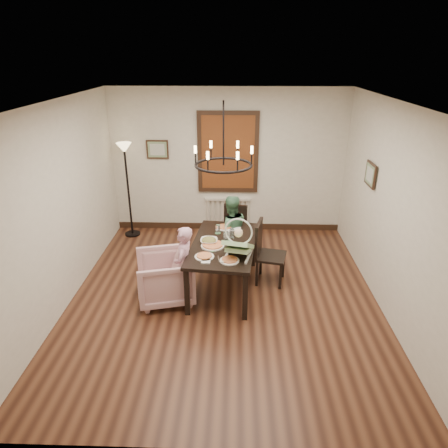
# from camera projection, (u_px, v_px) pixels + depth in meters

# --- Properties ---
(room_shell) EXTENTS (4.51, 5.00, 2.81)m
(room_shell) POSITION_uv_depth(u_px,v_px,m) (225.00, 200.00, 5.75)
(room_shell) COLOR brown
(room_shell) RESTS_ON ground
(dining_table) EXTENTS (1.08, 1.72, 0.76)m
(dining_table) POSITION_uv_depth(u_px,v_px,m) (224.00, 248.00, 5.94)
(dining_table) COLOR black
(dining_table) RESTS_ON room_shell
(chair_far) EXTENTS (0.49, 0.49, 0.94)m
(chair_far) POSITION_uv_depth(u_px,v_px,m) (233.00, 233.00, 6.94)
(chair_far) COLOR black
(chair_far) RESTS_ON room_shell
(chair_right) EXTENTS (0.53, 0.53, 1.01)m
(chair_right) POSITION_uv_depth(u_px,v_px,m) (271.00, 253.00, 6.17)
(chair_right) COLOR black
(chair_right) RESTS_ON room_shell
(armchair) EXTENTS (0.96, 0.95, 0.73)m
(armchair) POSITION_uv_depth(u_px,v_px,m) (165.00, 277.00, 5.78)
(armchair) COLOR #CD9DA5
(armchair) RESTS_ON room_shell
(elderly_woman) EXTENTS (0.28, 0.38, 0.97)m
(elderly_woman) POSITION_uv_depth(u_px,v_px,m) (184.00, 271.00, 5.69)
(elderly_woman) COLOR #CC90A7
(elderly_woman) RESTS_ON room_shell
(seated_man) EXTENTS (0.59, 0.52, 1.04)m
(seated_man) POSITION_uv_depth(u_px,v_px,m) (230.00, 237.00, 6.65)
(seated_man) COLOR #477756
(seated_man) RESTS_ON room_shell
(baby_bouncer) EXTENTS (0.53, 0.65, 0.37)m
(baby_bouncer) POSITION_uv_depth(u_px,v_px,m) (238.00, 243.00, 5.48)
(baby_bouncer) COLOR #A1CC8D
(baby_bouncer) RESTS_ON dining_table
(salad_bowl) EXTENTS (0.31, 0.31, 0.08)m
(salad_bowl) POSITION_uv_depth(u_px,v_px,m) (209.00, 241.00, 5.89)
(salad_bowl) COLOR white
(salad_bowl) RESTS_ON dining_table
(pizza_platter) EXTENTS (0.34, 0.34, 0.04)m
(pizza_platter) POSITION_uv_depth(u_px,v_px,m) (213.00, 245.00, 5.80)
(pizza_platter) COLOR tan
(pizza_platter) RESTS_ON dining_table
(drinking_glass) EXTENTS (0.07, 0.07, 0.14)m
(drinking_glass) POSITION_uv_depth(u_px,v_px,m) (226.00, 236.00, 5.96)
(drinking_glass) COLOR silver
(drinking_glass) RESTS_ON dining_table
(window_blinds) EXTENTS (1.00, 0.03, 1.40)m
(window_blinds) POSITION_uv_depth(u_px,v_px,m) (228.00, 153.00, 7.59)
(window_blinds) COLOR brown
(window_blinds) RESTS_ON room_shell
(radiator) EXTENTS (0.92, 0.12, 0.62)m
(radiator) POSITION_uv_depth(u_px,v_px,m) (228.00, 213.00, 8.10)
(radiator) COLOR silver
(radiator) RESTS_ON room_shell
(picture_back) EXTENTS (0.42, 0.03, 0.36)m
(picture_back) POSITION_uv_depth(u_px,v_px,m) (157.00, 149.00, 7.62)
(picture_back) COLOR black
(picture_back) RESTS_ON room_shell
(picture_right) EXTENTS (0.03, 0.42, 0.36)m
(picture_right) POSITION_uv_depth(u_px,v_px,m) (371.00, 174.00, 6.07)
(picture_right) COLOR black
(picture_right) RESTS_ON room_shell
(floor_lamp) EXTENTS (0.30, 0.30, 1.80)m
(floor_lamp) POSITION_uv_depth(u_px,v_px,m) (128.00, 192.00, 7.64)
(floor_lamp) COLOR black
(floor_lamp) RESTS_ON room_shell
(chandelier) EXTENTS (0.80, 0.80, 0.04)m
(chandelier) POSITION_uv_depth(u_px,v_px,m) (223.00, 165.00, 5.44)
(chandelier) COLOR black
(chandelier) RESTS_ON room_shell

